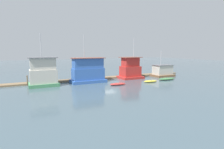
# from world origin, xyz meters

# --- Properties ---
(ground_plane) EXTENTS (200.00, 200.00, 0.00)m
(ground_plane) POSITION_xyz_m (0.00, 0.00, 0.00)
(ground_plane) COLOR #475B66
(dock_walkway) EXTENTS (42.40, 2.19, 0.30)m
(dock_walkway) POSITION_xyz_m (0.00, 3.01, 0.15)
(dock_walkway) COLOR #846B4C
(dock_walkway) RESTS_ON ground_plane
(houseboat_green) EXTENTS (5.01, 3.98, 9.30)m
(houseboat_green) POSITION_xyz_m (-13.22, 0.10, 2.41)
(houseboat_green) COLOR #4C9360
(houseboat_green) RESTS_ON ground_plane
(houseboat_blue) EXTENTS (6.87, 3.55, 9.33)m
(houseboat_blue) POSITION_xyz_m (-4.90, -0.11, 2.28)
(houseboat_blue) COLOR #3866B7
(houseboat_blue) RESTS_ON ground_plane
(houseboat_red) EXTENTS (5.25, 4.05, 9.13)m
(houseboat_red) POSITION_xyz_m (5.46, 0.58, 2.09)
(houseboat_red) COLOR red
(houseboat_red) RESTS_ON ground_plane
(houseboat_brown) EXTENTS (5.26, 3.59, 6.40)m
(houseboat_brown) POSITION_xyz_m (14.33, -0.29, 1.35)
(houseboat_brown) COLOR brown
(houseboat_brown) RESTS_ON ground_plane
(dinghy_red) EXTENTS (3.17, 1.39, 0.42)m
(dinghy_red) POSITION_xyz_m (-0.97, -5.30, 0.21)
(dinghy_red) COLOR red
(dinghy_red) RESTS_ON ground_plane
(dinghy_yellow) EXTENTS (2.99, 1.60, 0.41)m
(dinghy_yellow) POSITION_xyz_m (6.37, -5.54, 0.21)
(dinghy_yellow) COLOR yellow
(dinghy_yellow) RESTS_ON ground_plane
(dinghy_green) EXTENTS (4.24, 1.57, 0.47)m
(dinghy_green) POSITION_xyz_m (11.40, -4.87, 0.23)
(dinghy_green) COLOR #47844C
(dinghy_green) RESTS_ON ground_plane
(mooring_post_near_right) EXTENTS (0.23, 0.23, 1.37)m
(mooring_post_near_right) POSITION_xyz_m (-4.10, 1.67, 0.69)
(mooring_post_near_right) COLOR brown
(mooring_post_near_right) RESTS_ON ground_plane
(mooring_post_far_left) EXTENTS (0.25, 0.25, 1.68)m
(mooring_post_far_left) POSITION_xyz_m (-1.51, 1.67, 0.84)
(mooring_post_far_left) COLOR #846B4C
(mooring_post_far_left) RESTS_ON ground_plane
(mooring_post_centre) EXTENTS (0.21, 0.21, 1.86)m
(mooring_post_centre) POSITION_xyz_m (-15.84, 1.67, 0.93)
(mooring_post_centre) COLOR brown
(mooring_post_centre) RESTS_ON ground_plane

